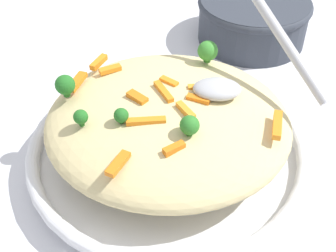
# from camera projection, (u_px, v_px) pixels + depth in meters

# --- Properties ---
(ground_plane) EXTENTS (2.40, 2.40, 0.00)m
(ground_plane) POSITION_uv_depth(u_px,v_px,m) (168.00, 162.00, 0.58)
(ground_plane) COLOR silver
(serving_bowl) EXTENTS (0.35, 0.35, 0.04)m
(serving_bowl) POSITION_uv_depth(u_px,v_px,m) (168.00, 151.00, 0.57)
(serving_bowl) COLOR silver
(serving_bowl) RESTS_ON ground_plane
(pasta_mound) EXTENTS (0.29, 0.27, 0.07)m
(pasta_mound) POSITION_uv_depth(u_px,v_px,m) (168.00, 122.00, 0.54)
(pasta_mound) COLOR #DBC689
(pasta_mound) RESTS_ON serving_bowl
(carrot_piece_0) EXTENTS (0.03, 0.02, 0.01)m
(carrot_piece_0) POSITION_uv_depth(u_px,v_px,m) (198.00, 101.00, 0.51)
(carrot_piece_0) COLOR orange
(carrot_piece_0) RESTS_ON pasta_mound
(carrot_piece_1) EXTENTS (0.02, 0.02, 0.01)m
(carrot_piece_1) POSITION_uv_depth(u_px,v_px,m) (170.00, 82.00, 0.54)
(carrot_piece_1) COLOR orange
(carrot_piece_1) RESTS_ON pasta_mound
(carrot_piece_2) EXTENTS (0.02, 0.04, 0.01)m
(carrot_piece_2) POSITION_uv_depth(u_px,v_px,m) (118.00, 164.00, 0.45)
(carrot_piece_2) COLOR orange
(carrot_piece_2) RESTS_ON pasta_mound
(carrot_piece_3) EXTENTS (0.04, 0.01, 0.01)m
(carrot_piece_3) POSITION_uv_depth(u_px,v_px,m) (146.00, 121.00, 0.49)
(carrot_piece_3) COLOR orange
(carrot_piece_3) RESTS_ON pasta_mound
(carrot_piece_4) EXTENTS (0.02, 0.04, 0.01)m
(carrot_piece_4) POSITION_uv_depth(u_px,v_px,m) (77.00, 82.00, 0.55)
(carrot_piece_4) COLOR orange
(carrot_piece_4) RESTS_ON pasta_mound
(carrot_piece_5) EXTENTS (0.03, 0.02, 0.01)m
(carrot_piece_5) POSITION_uv_depth(u_px,v_px,m) (110.00, 69.00, 0.57)
(carrot_piece_5) COLOR orange
(carrot_piece_5) RESTS_ON pasta_mound
(carrot_piece_6) EXTENTS (0.02, 0.02, 0.01)m
(carrot_piece_6) POSITION_uv_depth(u_px,v_px,m) (174.00, 149.00, 0.46)
(carrot_piece_6) COLOR orange
(carrot_piece_6) RESTS_ON pasta_mound
(carrot_piece_7) EXTENTS (0.03, 0.04, 0.01)m
(carrot_piece_7) POSITION_uv_depth(u_px,v_px,m) (164.00, 92.00, 0.52)
(carrot_piece_7) COLOR orange
(carrot_piece_7) RESTS_ON pasta_mound
(carrot_piece_8) EXTENTS (0.03, 0.03, 0.01)m
(carrot_piece_8) POSITION_uv_depth(u_px,v_px,m) (137.00, 99.00, 0.51)
(carrot_piece_8) COLOR orange
(carrot_piece_8) RESTS_ON pasta_mound
(carrot_piece_9) EXTENTS (0.03, 0.01, 0.01)m
(carrot_piece_9) POSITION_uv_depth(u_px,v_px,m) (201.00, 87.00, 0.53)
(carrot_piece_9) COLOR orange
(carrot_piece_9) RESTS_ON pasta_mound
(carrot_piece_10) EXTENTS (0.02, 0.04, 0.01)m
(carrot_piece_10) POSITION_uv_depth(u_px,v_px,m) (277.00, 125.00, 0.49)
(carrot_piece_10) COLOR orange
(carrot_piece_10) RESTS_ON pasta_mound
(carrot_piece_11) EXTENTS (0.02, 0.03, 0.01)m
(carrot_piece_11) POSITION_uv_depth(u_px,v_px,m) (99.00, 62.00, 0.58)
(carrot_piece_11) COLOR orange
(carrot_piece_11) RESTS_ON pasta_mound
(carrot_piece_12) EXTENTS (0.02, 0.03, 0.01)m
(carrot_piece_12) POSITION_uv_depth(u_px,v_px,m) (186.00, 111.00, 0.49)
(carrot_piece_12) COLOR orange
(carrot_piece_12) RESTS_ON pasta_mound
(broccoli_floret_0) EXTENTS (0.02, 0.02, 0.02)m
(broccoli_floret_0) POSITION_uv_depth(u_px,v_px,m) (81.00, 117.00, 0.48)
(broccoli_floret_0) COLOR #205B1C
(broccoli_floret_0) RESTS_ON pasta_mound
(broccoli_floret_1) EXTENTS (0.02, 0.02, 0.02)m
(broccoli_floret_1) POSITION_uv_depth(u_px,v_px,m) (190.00, 125.00, 0.47)
(broccoli_floret_1) COLOR #296820
(broccoli_floret_1) RESTS_ON pasta_mound
(broccoli_floret_2) EXTENTS (0.02, 0.02, 0.03)m
(broccoli_floret_2) POSITION_uv_depth(u_px,v_px,m) (65.00, 85.00, 0.52)
(broccoli_floret_2) COLOR #205B1C
(broccoli_floret_2) RESTS_ON pasta_mound
(broccoli_floret_3) EXTENTS (0.02, 0.02, 0.02)m
(broccoli_floret_3) POSITION_uv_depth(u_px,v_px,m) (121.00, 116.00, 0.48)
(broccoli_floret_3) COLOR #205B1C
(broccoli_floret_3) RESTS_ON pasta_mound
(broccoli_floret_4) EXTENTS (0.03, 0.03, 0.03)m
(broccoli_floret_4) POSITION_uv_depth(u_px,v_px,m) (208.00, 51.00, 0.57)
(broccoli_floret_4) COLOR #377928
(broccoli_floret_4) RESTS_ON pasta_mound
(serving_spoon) EXTENTS (0.15, 0.15, 0.11)m
(serving_spoon) POSITION_uv_depth(u_px,v_px,m) (243.00, 66.00, 0.52)
(serving_spoon) COLOR #B7B7BC
(serving_spoon) RESTS_ON pasta_mound
(companion_bowl) EXTENTS (0.20, 0.20, 0.08)m
(companion_bowl) POSITION_uv_depth(u_px,v_px,m) (253.00, 17.00, 0.78)
(companion_bowl) COLOR #333842
(companion_bowl) RESTS_ON ground_plane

